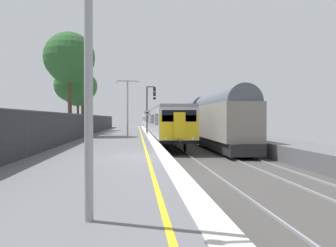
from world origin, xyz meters
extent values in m
cube|color=slate|center=(-2.50, 0.00, -0.50)|extent=(6.40, 110.00, 1.00)
cube|color=silver|center=(0.40, 0.00, 0.01)|extent=(0.60, 110.00, 0.01)
cube|color=yellow|center=(-0.35, 0.00, 0.01)|extent=(0.12, 110.00, 0.01)
cube|color=#423F3D|center=(6.20, 0.00, -1.10)|extent=(11.00, 110.00, 0.20)
cube|color=gray|center=(1.38, 0.00, -0.96)|extent=(0.07, 110.00, 0.08)
cube|color=gray|center=(2.82, 0.00, -0.96)|extent=(0.07, 110.00, 0.08)
cube|color=gray|center=(5.38, 0.00, -0.96)|extent=(0.07, 110.00, 0.08)
cube|color=gray|center=(6.82, 0.00, -0.96)|extent=(0.07, 110.00, 0.08)
cube|color=#B7B7BC|center=(2.10, 18.79, 1.27)|extent=(2.80, 20.94, 2.30)
cube|color=black|center=(2.10, 18.79, -0.01)|extent=(2.64, 20.34, 0.25)
cube|color=gray|center=(2.10, 18.79, 2.54)|extent=(2.68, 20.94, 0.24)
cube|color=black|center=(0.69, 18.79, 1.57)|extent=(0.02, 19.34, 0.84)
cube|color=silver|center=(0.69, 13.55, 1.17)|extent=(0.03, 1.10, 1.90)
cube|color=silver|center=(0.69, 24.03, 1.17)|extent=(0.03, 1.10, 1.90)
cylinder|color=black|center=(1.32, 10.92, -0.50)|extent=(0.12, 0.84, 0.84)
cylinder|color=black|center=(2.88, 10.92, -0.50)|extent=(0.12, 0.84, 0.84)
cylinder|color=black|center=(1.32, 26.66, -0.50)|extent=(0.12, 0.84, 0.84)
cylinder|color=black|center=(2.88, 26.66, -0.50)|extent=(0.12, 0.84, 0.84)
cube|color=#B7B7BC|center=(2.10, 40.33, 1.27)|extent=(2.80, 20.94, 2.30)
cube|color=black|center=(2.10, 40.33, -0.01)|extent=(2.64, 20.34, 0.25)
cube|color=gray|center=(2.10, 40.33, 2.54)|extent=(2.68, 20.94, 0.24)
cube|color=black|center=(0.69, 40.33, 1.57)|extent=(0.02, 19.34, 0.84)
cube|color=silver|center=(0.69, 35.10, 1.17)|extent=(0.03, 1.10, 1.90)
cube|color=silver|center=(0.69, 45.57, 1.17)|extent=(0.03, 1.10, 1.90)
cylinder|color=black|center=(1.32, 32.46, -0.50)|extent=(0.12, 0.84, 0.84)
cylinder|color=black|center=(2.88, 32.46, -0.50)|extent=(0.12, 0.84, 0.84)
cylinder|color=black|center=(1.32, 48.21, -0.50)|extent=(0.12, 0.84, 0.84)
cylinder|color=black|center=(2.88, 48.21, -0.50)|extent=(0.12, 0.84, 0.84)
cube|color=#B7B7BC|center=(2.10, 61.88, 1.27)|extent=(2.80, 20.94, 2.30)
cube|color=black|center=(2.10, 61.88, -0.01)|extent=(2.64, 20.34, 0.25)
cube|color=gray|center=(2.10, 61.88, 2.54)|extent=(2.68, 20.94, 0.24)
cube|color=black|center=(0.69, 61.88, 1.57)|extent=(0.02, 19.34, 0.84)
cube|color=silver|center=(0.69, 56.64, 1.17)|extent=(0.03, 1.10, 1.90)
cube|color=silver|center=(0.69, 67.11, 1.17)|extent=(0.03, 1.10, 1.90)
cylinder|color=black|center=(1.32, 54.01, -0.50)|extent=(0.12, 0.84, 0.84)
cylinder|color=black|center=(2.88, 54.01, -0.50)|extent=(0.12, 0.84, 0.84)
cylinder|color=black|center=(1.32, 69.75, -0.50)|extent=(0.12, 0.84, 0.84)
cylinder|color=black|center=(2.88, 69.75, -0.50)|extent=(0.12, 0.84, 0.84)
cube|color=yellow|center=(2.10, 8.36, 1.02)|extent=(2.70, 0.10, 1.70)
cube|color=black|center=(2.10, 8.35, 1.82)|extent=(2.40, 0.08, 0.80)
cube|color=yellow|center=(2.10, 8.22, 1.17)|extent=(0.80, 0.24, 1.80)
cylinder|color=white|center=(1.15, 8.30, 0.27)|extent=(0.18, 0.06, 0.18)
cylinder|color=white|center=(3.05, 8.30, 0.27)|extent=(0.18, 0.06, 0.18)
cylinder|color=black|center=(2.10, 8.07, 0.02)|extent=(0.20, 0.35, 0.20)
cube|color=black|center=(2.10, 40.33, 2.79)|extent=(0.60, 0.90, 0.20)
cube|color=#232326|center=(6.10, 12.05, -0.38)|extent=(2.30, 12.85, 0.79)
cube|color=gray|center=(6.10, 12.05, 1.38)|extent=(2.60, 12.05, 2.72)
cylinder|color=#515660|center=(6.10, 12.05, 2.74)|extent=(2.39, 11.65, 2.39)
cylinder|color=black|center=(5.32, 7.63, -0.50)|extent=(0.12, 0.84, 0.84)
cylinder|color=black|center=(6.88, 7.63, -0.50)|extent=(0.12, 0.84, 0.84)
cylinder|color=black|center=(5.32, 16.48, -0.50)|extent=(0.12, 0.84, 0.84)
cylinder|color=black|center=(6.88, 16.48, -0.50)|extent=(0.12, 0.84, 0.84)
cube|color=#232326|center=(6.10, 25.70, -0.38)|extent=(2.30, 12.85, 0.79)
cube|color=gray|center=(6.10, 25.70, 1.38)|extent=(2.60, 12.05, 2.72)
cylinder|color=#515660|center=(6.10, 25.70, 2.74)|extent=(2.39, 11.65, 2.39)
cylinder|color=black|center=(5.32, 21.28, -0.50)|extent=(0.12, 0.84, 0.84)
cylinder|color=black|center=(6.88, 21.28, -0.50)|extent=(0.12, 0.84, 0.84)
cylinder|color=black|center=(5.32, 30.12, -0.50)|extent=(0.12, 0.84, 0.84)
cylinder|color=black|center=(6.88, 30.12, -0.50)|extent=(0.12, 0.84, 0.84)
cylinder|color=#47474C|center=(0.35, 23.57, 2.60)|extent=(0.18, 0.18, 5.21)
cube|color=#47474C|center=(0.80, 23.57, 5.21)|extent=(0.90, 0.12, 0.12)
cube|color=black|center=(1.20, 23.57, 4.66)|extent=(0.28, 0.20, 1.00)
cylinder|color=black|center=(1.20, 23.45, 4.98)|extent=(0.16, 0.04, 0.16)
cylinder|color=yellow|center=(1.20, 23.45, 4.66)|extent=(0.16, 0.04, 0.16)
cylinder|color=black|center=(1.20, 23.45, 4.34)|extent=(0.16, 0.04, 0.16)
cube|color=black|center=(1.20, 23.57, 3.91)|extent=(0.32, 0.16, 0.24)
cylinder|color=#59595B|center=(0.25, 19.22, 1.08)|extent=(0.08, 0.08, 2.15)
cylinder|color=black|center=(0.25, 19.22, 2.21)|extent=(0.59, 0.02, 0.59)
cylinder|color=silver|center=(0.25, 19.21, 2.21)|extent=(0.56, 0.02, 0.56)
cube|color=black|center=(0.25, 19.19, 2.21)|extent=(0.24, 0.01, 0.18)
cylinder|color=#93999E|center=(-1.59, -9.20, 2.75)|extent=(0.14, 0.14, 5.50)
cylinder|color=#93999E|center=(-1.59, 14.50, 2.48)|extent=(0.14, 0.14, 4.95)
cube|color=#93999E|center=(-1.14, 14.50, 4.85)|extent=(0.90, 0.08, 0.08)
cylinder|color=silver|center=(-0.69, 14.50, 4.77)|extent=(0.20, 0.20, 0.18)
cube|color=#93999E|center=(-2.04, 14.50, 4.85)|extent=(0.90, 0.08, 0.08)
cylinder|color=silver|center=(-2.49, 14.50, 4.77)|extent=(0.20, 0.20, 0.18)
cube|color=#282B2D|center=(-5.45, 0.00, 0.99)|extent=(0.03, 99.00, 1.98)
cube|color=#38383D|center=(-5.45, 0.00, 1.98)|extent=(0.06, 99.00, 0.06)
cylinder|color=#38383D|center=(-5.45, 0.00, 0.99)|extent=(0.07, 0.07, 1.98)
cylinder|color=#38383D|center=(-5.45, 11.69, 0.99)|extent=(0.07, 0.07, 1.98)
cylinder|color=#38383D|center=(-5.45, 23.38, 0.99)|extent=(0.07, 0.07, 1.98)
cylinder|color=#38383D|center=(-5.45, 35.06, 0.99)|extent=(0.07, 0.07, 1.98)
cylinder|color=#38383D|center=(-5.45, 46.75, 0.99)|extent=(0.07, 0.07, 1.98)
cylinder|color=#473323|center=(-6.93, 16.93, 2.97)|extent=(0.32, 0.32, 5.95)
sphere|color=#285628|center=(-6.93, 16.93, 7.22)|extent=(4.63, 4.63, 4.63)
sphere|color=#285628|center=(-7.10, 17.01, 6.64)|extent=(3.62, 3.62, 3.62)
cylinder|color=#473323|center=(-7.93, 27.20, 2.00)|extent=(0.28, 0.28, 4.00)
sphere|color=#285628|center=(-7.93, 27.20, 5.07)|extent=(3.88, 3.88, 3.88)
sphere|color=#285628|center=(-8.11, 27.77, 4.58)|extent=(2.91, 2.91, 2.91)
cylinder|color=#473323|center=(-8.07, 31.80, 2.45)|extent=(0.42, 0.42, 4.90)
sphere|color=#33662D|center=(-8.07, 31.80, 5.98)|extent=(3.94, 3.94, 3.94)
sphere|color=#33662D|center=(-8.27, 32.02, 5.49)|extent=(2.63, 2.63, 2.63)
cylinder|color=#473323|center=(-7.88, 22.34, 2.12)|extent=(0.28, 0.28, 4.24)
sphere|color=#285628|center=(-7.88, 22.34, 5.20)|extent=(3.48, 3.48, 3.48)
sphere|color=#285628|center=(-7.48, 21.89, 4.76)|extent=(2.66, 2.66, 2.66)
camera|label=1|loc=(-0.82, -14.71, 1.66)|focal=36.13mm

